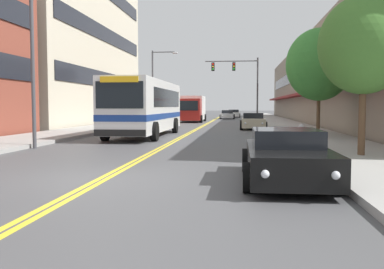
% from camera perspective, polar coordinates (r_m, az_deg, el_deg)
% --- Properties ---
extents(ground_plane, '(240.00, 240.00, 0.00)m').
position_cam_1_polar(ground_plane, '(47.32, 2.39, 1.65)').
color(ground_plane, '#4C4C4F').
extents(sidewalk_left, '(3.88, 106.00, 0.17)m').
position_cam_1_polar(sidewalk_left, '(48.42, -6.43, 1.78)').
color(sidewalk_left, '#9E9B96').
rests_on(sidewalk_left, ground_plane).
extents(sidewalk_right, '(3.88, 106.00, 0.17)m').
position_cam_1_polar(sidewalk_right, '(47.38, 11.41, 1.68)').
color(sidewalk_right, '#9E9B96').
rests_on(sidewalk_right, ground_plane).
extents(centre_line, '(0.34, 106.00, 0.01)m').
position_cam_1_polar(centre_line, '(47.32, 2.39, 1.65)').
color(centre_line, yellow).
rests_on(centre_line, ground_plane).
extents(storefront_row_right, '(9.10, 68.00, 8.62)m').
position_cam_1_polar(storefront_row_right, '(48.34, 18.83, 6.60)').
color(storefront_row_right, gray).
rests_on(storefront_row_right, ground_plane).
extents(city_bus, '(2.89, 11.21, 3.23)m').
position_cam_1_polar(city_bus, '(25.75, -6.14, 3.87)').
color(city_bus, silver).
rests_on(city_bus, ground_plane).
extents(car_red_parked_left_near, '(2.21, 4.38, 1.34)m').
position_cam_1_polar(car_red_parked_left_near, '(36.81, -5.67, 1.99)').
color(car_red_parked_left_near, maroon).
rests_on(car_red_parked_left_near, ground_plane).
extents(car_beige_parked_left_far, '(2.03, 4.48, 1.37)m').
position_cam_1_polar(car_beige_parked_left_far, '(44.07, -3.54, 2.30)').
color(car_beige_parked_left_far, '#BCAD89').
rests_on(car_beige_parked_left_far, ground_plane).
extents(car_black_parked_right_foreground, '(2.07, 4.75, 1.24)m').
position_cam_1_polar(car_black_parked_right_foreground, '(10.40, 12.48, -2.90)').
color(car_black_parked_right_foreground, black).
rests_on(car_black_parked_right_foreground, ground_plane).
extents(car_champagne_parked_right_mid, '(2.00, 4.56, 1.26)m').
position_cam_1_polar(car_champagne_parked_right_mid, '(33.33, 8.13, 1.73)').
color(car_champagne_parked_right_mid, beige).
rests_on(car_champagne_parked_right_mid, ground_plane).
extents(car_white_moving_lead, '(2.09, 4.44, 1.22)m').
position_cam_1_polar(car_white_moving_lead, '(68.36, 5.58, 2.78)').
color(car_white_moving_lead, white).
rests_on(car_white_moving_lead, ground_plane).
extents(car_silver_moving_second, '(2.02, 4.53, 1.22)m').
position_cam_1_polar(car_silver_moving_second, '(59.94, 4.74, 2.64)').
color(car_silver_moving_second, '#B7B7BC').
rests_on(car_silver_moving_second, ground_plane).
extents(box_truck, '(2.84, 7.11, 2.93)m').
position_cam_1_polar(box_truck, '(48.33, -0.03, 3.50)').
color(box_truck, maroon).
rests_on(box_truck, ground_plane).
extents(traffic_signal_mast, '(5.85, 0.38, 7.08)m').
position_cam_1_polar(traffic_signal_mast, '(47.69, 6.44, 7.67)').
color(traffic_signal_mast, '#47474C').
rests_on(traffic_signal_mast, ground_plane).
extents(street_lamp_left_near, '(2.36, 0.28, 8.75)m').
position_cam_1_polar(street_lamp_left_near, '(19.37, -19.77, 13.59)').
color(street_lamp_left_near, '#47474C').
rests_on(street_lamp_left_near, ground_plane).
extents(street_lamp_left_far, '(2.60, 0.28, 7.23)m').
position_cam_1_polar(street_lamp_left_far, '(42.67, -4.75, 7.29)').
color(street_lamp_left_far, '#47474C').
rests_on(street_lamp_left_far, ground_plane).
extents(street_tree_right_near, '(2.94, 2.94, 5.24)m').
position_cam_1_polar(street_tree_right_near, '(15.32, 21.95, 11.00)').
color(street_tree_right_near, brown).
rests_on(street_tree_right_near, sidewalk_right).
extents(street_tree_right_mid, '(3.60, 3.60, 5.87)m').
position_cam_1_polar(street_tree_right_mid, '(24.68, 16.60, 8.92)').
color(street_tree_right_mid, brown).
rests_on(street_tree_right_mid, sidewalk_right).
extents(fire_hydrant, '(0.33, 0.25, 0.85)m').
position_cam_1_polar(fire_hydrant, '(18.89, 14.35, 0.07)').
color(fire_hydrant, '#B7B7BC').
rests_on(fire_hydrant, sidewalk_right).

